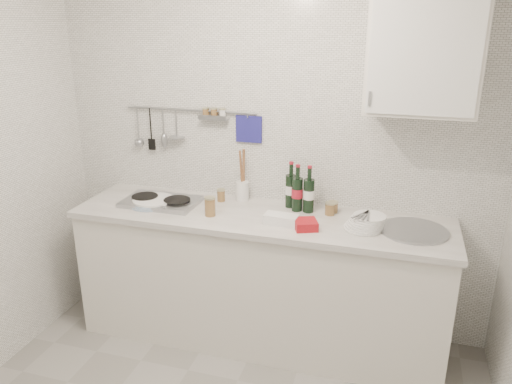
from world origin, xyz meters
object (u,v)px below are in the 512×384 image
plate_stack_hob (152,202)px  utensil_crock (242,188)px  wall_cabinet (424,50)px  plate_stack_sink (366,222)px  wine_bottles (299,187)px

plate_stack_hob → utensil_crock: (0.56, 0.26, 0.07)m
wall_cabinet → plate_stack_sink: bearing=-145.9°
plate_stack_hob → wine_bottles: bearing=11.2°
wall_cabinet → wine_bottles: size_ratio=2.26×
plate_stack_sink → wine_bottles: size_ratio=0.80×
wall_cabinet → plate_stack_hob: wall_cabinet is taller
plate_stack_sink → utensil_crock: 0.90m
wine_bottles → utensil_crock: bearing=170.4°
plate_stack_hob → wine_bottles: size_ratio=0.96×
wall_cabinet → plate_stack_sink: wall_cabinet is taller
plate_stack_sink → plate_stack_hob: bearing=179.9°
utensil_crock → plate_stack_hob: bearing=-155.0°
wall_cabinet → plate_stack_sink: 1.03m
wall_cabinet → plate_stack_sink: size_ratio=2.83×
wall_cabinet → plate_stack_hob: (-1.65, -0.15, -1.01)m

